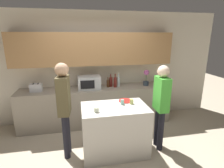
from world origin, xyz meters
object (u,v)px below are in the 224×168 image
bottle_2 (115,82)px  cup_0 (132,102)px  bottle_0 (108,83)px  toaster (36,88)px  cup_1 (96,110)px  microwave (89,82)px  cup_2 (122,102)px  bottle_1 (111,82)px  person_left (161,101)px  plate_on_island (125,101)px  potted_plant (146,78)px  bottle_3 (119,82)px  person_center (64,103)px

bottle_2 → cup_0: (0.07, -1.11, -0.09)m
bottle_0 → toaster: bearing=-179.2°
bottle_2 → cup_1: size_ratio=4.05×
microwave → cup_2: microwave is taller
bottle_1 → cup_2: (-0.01, -1.18, -0.08)m
cup_1 → bottle_0: bearing=72.3°
toaster → cup_2: 2.03m
bottle_1 → person_left: (0.70, -1.29, -0.07)m
microwave → cup_1: microwave is taller
person_left → bottle_2: bearing=28.7°
plate_on_island → cup_1: size_ratio=3.23×
bottle_1 → bottle_0: bearing=-145.7°
bottle_0 → plate_on_island: size_ratio=0.96×
toaster → cup_1: 1.80m
potted_plant → cup_0: potted_plant is taller
bottle_3 → cup_0: size_ratio=3.47×
potted_plant → person_left: bearing=-98.8°
cup_1 → cup_2: size_ratio=0.89×
bottle_2 → cup_0: bearing=-86.5°
bottle_2 → bottle_3: bearing=25.2°
microwave → person_left: person_left is taller
person_left → potted_plant: bearing=-6.7°
person_center → potted_plant: bearing=124.6°
microwave → cup_1: (0.02, -1.34, -0.12)m
plate_on_island → person_left: size_ratio=0.16×
bottle_0 → cup_1: size_ratio=3.10×
toaster → person_center: size_ratio=0.15×
bottle_1 → bottle_3: (0.19, -0.04, 0.00)m
potted_plant → bottle_2: bearing=-179.8°
bottle_1 → bottle_2: bottle_2 is taller
microwave → bottle_0: bearing=3.1°
bottle_2 → cup_0: 1.11m
bottle_1 → person_left: size_ratio=0.19×
bottle_2 → person_center: person_center is taller
microwave → bottle_1: bearing=8.4°
cup_0 → cup_2: (-0.17, 0.01, -0.00)m
bottle_1 → plate_on_island: bearing=-85.0°
microwave → plate_on_island: bearing=-56.7°
cup_2 → microwave: bearing=115.4°
plate_on_island → person_center: person_center is taller
potted_plant → person_center: (-1.92, -1.11, -0.09)m
bottle_2 → cup_2: bearing=-95.4°
person_center → cup_0: bearing=94.6°
microwave → cup_0: microwave is taller
cup_0 → bottle_3: bearing=88.7°
bottle_3 → cup_1: bottle_3 is taller
bottle_3 → cup_1: bearing=-116.9°
toaster → cup_2: bearing=-32.9°
bottle_0 → plate_on_island: bearing=-80.1°
cup_0 → cup_2: bearing=176.5°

